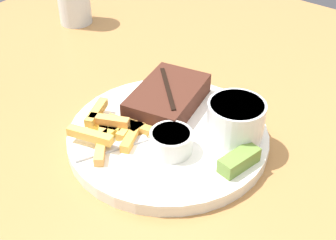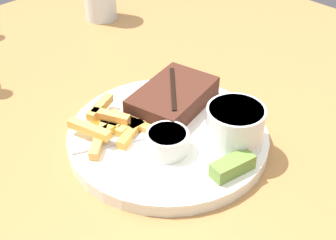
{
  "view_description": "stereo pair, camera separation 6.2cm",
  "coord_description": "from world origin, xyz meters",
  "px_view_note": "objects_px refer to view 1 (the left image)",
  "views": [
    {
      "loc": [
        -0.39,
        -0.31,
        1.14
      ],
      "look_at": [
        0.0,
        0.0,
        0.77
      ],
      "focal_mm": 50.0,
      "sensor_mm": 36.0,
      "label": 1
    },
    {
      "loc": [
        -0.35,
        -0.35,
        1.14
      ],
      "look_at": [
        0.0,
        0.0,
        0.77
      ],
      "focal_mm": 50.0,
      "sensor_mm": 36.0,
      "label": 2
    }
  ],
  "objects_px": {
    "steak_portion": "(168,97)",
    "fork_utensil": "(119,146)",
    "coleslaw_cup": "(236,119)",
    "dinner_plate": "(168,137)",
    "dipping_sauce_cup": "(171,141)",
    "pickle_spear": "(238,162)"
  },
  "relations": [
    {
      "from": "steak_portion",
      "to": "coleslaw_cup",
      "type": "bearing_deg",
      "value": -91.39
    },
    {
      "from": "steak_portion",
      "to": "pickle_spear",
      "type": "height_order",
      "value": "steak_portion"
    },
    {
      "from": "dinner_plate",
      "to": "steak_portion",
      "type": "bearing_deg",
      "value": 38.85
    },
    {
      "from": "dinner_plate",
      "to": "steak_portion",
      "type": "distance_m",
      "value": 0.07
    },
    {
      "from": "pickle_spear",
      "to": "dipping_sauce_cup",
      "type": "bearing_deg",
      "value": 106.37
    },
    {
      "from": "coleslaw_cup",
      "to": "fork_utensil",
      "type": "relative_size",
      "value": 0.6
    },
    {
      "from": "dipping_sauce_cup",
      "to": "coleslaw_cup",
      "type": "bearing_deg",
      "value": -34.59
    },
    {
      "from": "steak_portion",
      "to": "fork_utensil",
      "type": "xyz_separation_m",
      "value": [
        -0.11,
        -0.01,
        -0.01
      ]
    },
    {
      "from": "coleslaw_cup",
      "to": "dipping_sauce_cup",
      "type": "bearing_deg",
      "value": 145.41
    },
    {
      "from": "coleslaw_cup",
      "to": "fork_utensil",
      "type": "bearing_deg",
      "value": 135.24
    },
    {
      "from": "dinner_plate",
      "to": "dipping_sauce_cup",
      "type": "xyz_separation_m",
      "value": [
        -0.03,
        -0.03,
        0.03
      ]
    },
    {
      "from": "dipping_sauce_cup",
      "to": "pickle_spear",
      "type": "distance_m",
      "value": 0.09
    },
    {
      "from": "pickle_spear",
      "to": "steak_portion",
      "type": "bearing_deg",
      "value": 71.41
    },
    {
      "from": "dipping_sauce_cup",
      "to": "pickle_spear",
      "type": "relative_size",
      "value": 0.92
    },
    {
      "from": "dinner_plate",
      "to": "fork_utensil",
      "type": "xyz_separation_m",
      "value": [
        -0.06,
        0.03,
        0.01
      ]
    },
    {
      "from": "steak_portion",
      "to": "fork_utensil",
      "type": "relative_size",
      "value": 1.14
    },
    {
      "from": "dipping_sauce_cup",
      "to": "fork_utensil",
      "type": "distance_m",
      "value": 0.07
    },
    {
      "from": "coleslaw_cup",
      "to": "fork_utensil",
      "type": "height_order",
      "value": "coleslaw_cup"
    },
    {
      "from": "dinner_plate",
      "to": "steak_portion",
      "type": "height_order",
      "value": "steak_portion"
    },
    {
      "from": "coleslaw_cup",
      "to": "dipping_sauce_cup",
      "type": "distance_m",
      "value": 0.09
    },
    {
      "from": "dinner_plate",
      "to": "fork_utensil",
      "type": "bearing_deg",
      "value": 154.64
    },
    {
      "from": "dinner_plate",
      "to": "fork_utensil",
      "type": "height_order",
      "value": "fork_utensil"
    }
  ]
}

